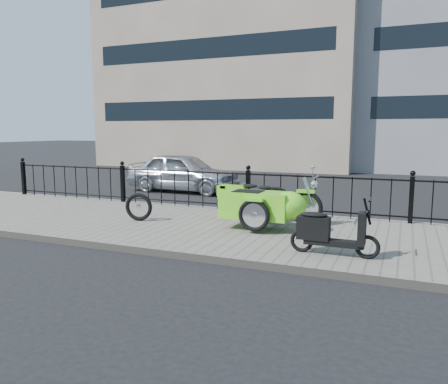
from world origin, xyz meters
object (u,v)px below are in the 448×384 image
at_px(motorcycle_sidecar, 267,204).
at_px(scooter, 328,232).
at_px(sedan_car, 183,172).
at_px(spare_tire, 139,207).

bearing_deg(motorcycle_sidecar, scooter, -44.65).
bearing_deg(sedan_car, spare_tire, -159.95).
xyz_separation_m(scooter, spare_tire, (-4.06, 1.03, -0.06)).
bearing_deg(spare_tire, motorcycle_sidecar, 7.33).
relative_size(motorcycle_sidecar, sedan_car, 0.61).
distance_m(motorcycle_sidecar, sedan_car, 6.33).
xyz_separation_m(motorcycle_sidecar, scooter, (1.39, -1.37, -0.12)).
bearing_deg(motorcycle_sidecar, sedan_car, 132.52).
bearing_deg(scooter, spare_tire, 165.79).
bearing_deg(sedan_car, scooter, -134.54).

